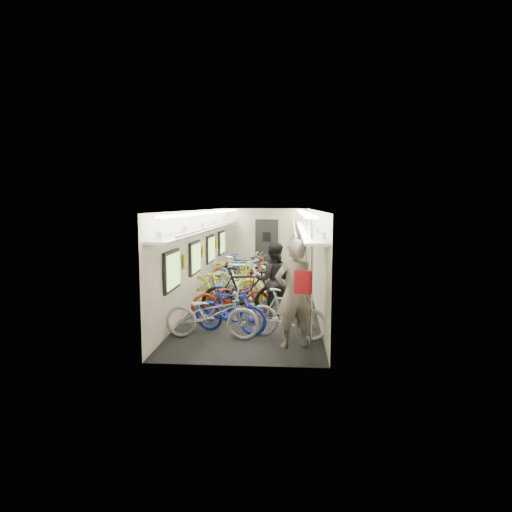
% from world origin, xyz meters
% --- Properties ---
extents(train_car_shell, '(10.00, 10.00, 10.00)m').
position_xyz_m(train_car_shell, '(-0.36, 0.71, 1.66)').
color(train_car_shell, black).
rests_on(train_car_shell, ground).
extents(bicycle_0, '(1.87, 0.77, 0.96)m').
position_xyz_m(bicycle_0, '(-0.61, -3.56, 0.48)').
color(bicycle_0, '#A1A2A6').
rests_on(bicycle_0, ground).
extents(bicycle_1, '(1.62, 0.93, 0.94)m').
position_xyz_m(bicycle_1, '(-0.31, -3.15, 0.47)').
color(bicycle_1, '#1B28A6').
rests_on(bicycle_1, ground).
extents(bicycle_2, '(1.93, 1.27, 0.96)m').
position_xyz_m(bicycle_2, '(-0.43, -2.04, 0.48)').
color(bicycle_2, maroon).
rests_on(bicycle_2, ground).
extents(bicycle_3, '(2.01, 0.82, 1.17)m').
position_xyz_m(bicycle_3, '(-0.13, -1.98, 0.59)').
color(bicycle_3, black).
rests_on(bicycle_3, ground).
extents(bicycle_4, '(2.24, 1.19, 1.12)m').
position_xyz_m(bicycle_4, '(-0.80, -0.68, 0.56)').
color(bicycle_4, '#C7CB13').
rests_on(bicycle_4, ground).
extents(bicycle_5, '(2.02, 1.22, 1.17)m').
position_xyz_m(bicycle_5, '(-0.47, -0.01, 0.59)').
color(bicycle_5, silver).
rests_on(bicycle_5, ground).
extents(bicycle_6, '(2.03, 1.22, 1.01)m').
position_xyz_m(bicycle_6, '(-0.73, 0.08, 0.50)').
color(bicycle_6, silver).
rests_on(bicycle_6, ground).
extents(bicycle_7, '(1.94, 1.11, 1.13)m').
position_xyz_m(bicycle_7, '(-0.45, 1.01, 0.56)').
color(bicycle_7, '#1B4CA6').
rests_on(bicycle_7, ground).
extents(bicycle_8, '(2.23, 1.34, 1.10)m').
position_xyz_m(bicycle_8, '(-0.47, 1.06, 0.55)').
color(bicycle_8, '#963A10').
rests_on(bicycle_8, ground).
extents(bicycle_9, '(1.80, 0.99, 1.04)m').
position_xyz_m(bicycle_9, '(-0.56, 1.83, 0.52)').
color(bicycle_9, black).
rests_on(bicycle_9, ground).
extents(bicycle_10, '(2.10, 1.02, 1.05)m').
position_xyz_m(bicycle_10, '(-0.75, 2.31, 0.53)').
color(bicycle_10, yellow).
rests_on(bicycle_10, ground).
extents(bicycle_11, '(1.65, 0.90, 0.95)m').
position_xyz_m(bicycle_11, '(0.82, -3.45, 0.48)').
color(bicycle_11, '#B8B9BA').
rests_on(bicycle_11, ground).
extents(bicycle_12, '(1.82, 0.83, 0.92)m').
position_xyz_m(bicycle_12, '(-0.59, 3.64, 0.46)').
color(bicycle_12, '#57585B').
rests_on(bicycle_12, ground).
extents(passenger_near, '(0.82, 0.68, 1.94)m').
position_xyz_m(passenger_near, '(0.94, -3.95, 0.97)').
color(passenger_near, gray).
rests_on(passenger_near, ground).
extents(passenger_mid, '(0.87, 0.70, 1.70)m').
position_xyz_m(passenger_mid, '(0.50, -1.84, 0.85)').
color(passenger_mid, black).
rests_on(passenger_mid, ground).
extents(backpack, '(0.29, 0.23, 0.38)m').
position_xyz_m(backpack, '(1.08, -4.55, 1.28)').
color(backpack, '#B0111B').
rests_on(backpack, passenger_near).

